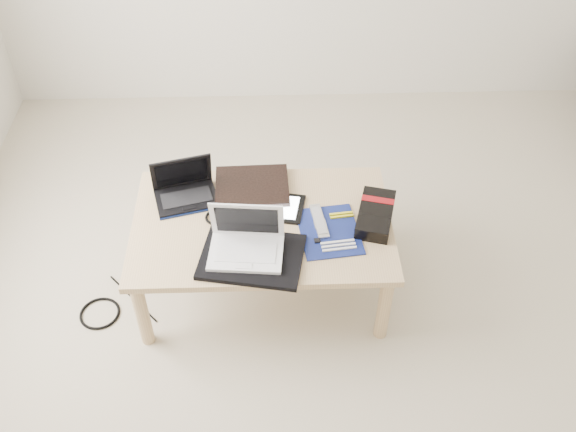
{
  "coord_description": "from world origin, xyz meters",
  "views": [
    {
      "loc": [
        -0.42,
        -1.53,
        2.29
      ],
      "look_at": [
        -0.36,
        0.42,
        0.43
      ],
      "focal_mm": 40.0,
      "sensor_mm": 36.0,
      "label": 1
    }
  ],
  "objects_px": {
    "coffee_table": "(262,230)",
    "gpu_box": "(375,214)",
    "white_laptop": "(246,242)",
    "netbook": "(185,190)"
  },
  "relations": [
    {
      "from": "coffee_table",
      "to": "gpu_box",
      "type": "bearing_deg",
      "value": 0.15
    },
    {
      "from": "white_laptop",
      "to": "gpu_box",
      "type": "xyz_separation_m",
      "value": [
        0.54,
        0.17,
        -0.03
      ]
    },
    {
      "from": "netbook",
      "to": "white_laptop",
      "type": "relative_size",
      "value": 0.98
    },
    {
      "from": "netbook",
      "to": "white_laptop",
      "type": "xyz_separation_m",
      "value": [
        0.27,
        -0.34,
        0.02
      ]
    },
    {
      "from": "gpu_box",
      "to": "white_laptop",
      "type": "bearing_deg",
      "value": -162.16
    },
    {
      "from": "netbook",
      "to": "white_laptop",
      "type": "distance_m",
      "value": 0.44
    },
    {
      "from": "netbook",
      "to": "gpu_box",
      "type": "bearing_deg",
      "value": -11.81
    },
    {
      "from": "coffee_table",
      "to": "white_laptop",
      "type": "distance_m",
      "value": 0.21
    },
    {
      "from": "netbook",
      "to": "white_laptop",
      "type": "bearing_deg",
      "value": -51.5
    },
    {
      "from": "coffee_table",
      "to": "white_laptop",
      "type": "bearing_deg",
      "value": -109.45
    }
  ]
}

